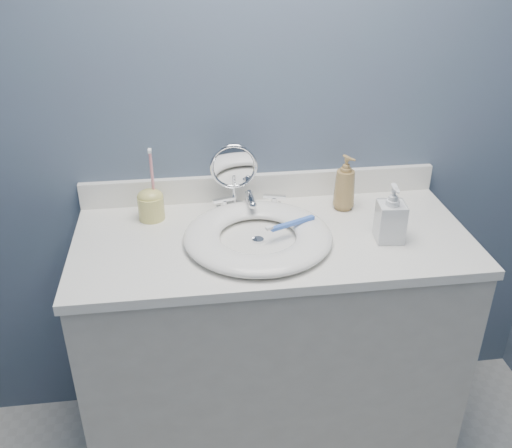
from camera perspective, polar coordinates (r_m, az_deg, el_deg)
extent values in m
cube|color=slate|center=(1.88, 0.46, 11.56)|extent=(2.20, 0.02, 2.40)
cube|color=beige|center=(2.03, 1.49, -12.34)|extent=(1.20, 0.55, 0.85)
cube|color=white|center=(1.77, 1.66, -1.55)|extent=(1.22, 0.57, 0.03)
cube|color=white|center=(1.97, 0.48, 3.80)|extent=(1.22, 0.02, 0.09)
cylinder|color=silver|center=(1.73, 0.19, -1.62)|extent=(0.04, 0.04, 0.01)
cube|color=silver|center=(1.91, -0.67, 1.61)|extent=(0.22, 0.05, 0.01)
cylinder|color=silver|center=(1.89, -0.67, 2.39)|extent=(0.03, 0.03, 0.06)
cylinder|color=silver|center=(1.84, -0.50, 2.52)|extent=(0.02, 0.09, 0.02)
sphere|color=silver|center=(1.80, -0.32, 1.89)|extent=(0.03, 0.03, 0.03)
cylinder|color=silver|center=(1.89, -3.22, 1.88)|extent=(0.02, 0.02, 0.03)
cube|color=silver|center=(1.88, -3.24, 2.45)|extent=(0.08, 0.03, 0.01)
cylinder|color=silver|center=(1.91, 1.86, 2.19)|extent=(0.02, 0.02, 0.03)
cube|color=silver|center=(1.90, 1.87, 2.75)|extent=(0.08, 0.03, 0.01)
cylinder|color=silver|center=(1.92, -2.16, 1.72)|extent=(0.09, 0.09, 0.01)
cylinder|color=silver|center=(1.89, -2.20, 3.27)|extent=(0.01, 0.01, 0.12)
torus|color=silver|center=(1.86, -2.25, 5.76)|extent=(0.16, 0.02, 0.16)
cylinder|color=white|center=(1.86, -2.25, 5.76)|extent=(0.13, 0.01, 0.13)
imported|color=olive|center=(1.90, 8.89, 4.11)|extent=(0.10, 0.10, 0.19)
imported|color=silver|center=(1.74, 13.38, 1.08)|extent=(0.09, 0.09, 0.18)
cylinder|color=#D5CA6A|center=(1.87, -10.43, 1.62)|extent=(0.08, 0.08, 0.08)
ellipsoid|color=#D5CA6A|center=(1.85, -10.54, 2.70)|extent=(0.08, 0.07, 0.05)
cylinder|color=pink|center=(1.82, -10.35, 4.82)|extent=(0.01, 0.03, 0.16)
cube|color=white|center=(1.78, -10.59, 7.21)|extent=(0.01, 0.02, 0.01)
cube|color=blue|center=(1.74, 3.69, 0.06)|extent=(0.15, 0.08, 0.01)
cube|color=white|center=(1.69, 1.33, -0.41)|extent=(0.03, 0.02, 0.01)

